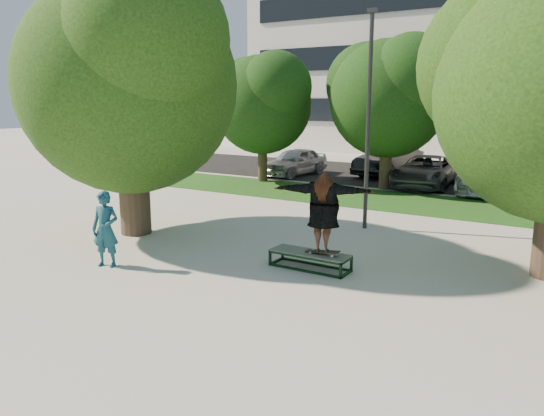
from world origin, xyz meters
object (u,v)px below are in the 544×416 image
Objects in this scene: grind_box at (310,260)px; car_grey at (425,171)px; car_silver_a at (295,162)px; lamppost at (368,119)px; car_silver_b at (493,173)px; bystander at (105,229)px; tree_left at (128,72)px; car_dark at (388,160)px.

car_grey is (-1.20, 12.72, 0.48)m from grind_box.
lamppost is at bearing -43.62° from car_silver_a.
bystander is at bearing -110.72° from car_silver_b.
car_grey is (-0.75, 8.50, -2.49)m from lamppost.
bystander is (-3.95, -2.28, 0.67)m from grind_box.
tree_left is 7.14m from grind_box.
tree_left is at bearing -89.75° from car_dark.
grind_box is at bearing 9.99° from bystander.
tree_left is 13.10m from car_silver_a.
bystander is 17.50m from car_dark.
tree_left reaches higher than car_grey.
grind_box is 0.38× the size of car_grey.
tree_left reaches higher than grind_box.
car_silver_b is (2.69, 0.19, 0.09)m from car_grey.
tree_left is 14.98m from car_silver_b.
grind_box is 1.05× the size of bystander.
tree_left reaches higher than lamppost.
tree_left is at bearing 104.69° from bystander.
car_silver_a is 0.84× the size of car_grey.
car_dark is 5.74m from car_silver_b.
lamppost is 3.39× the size of grind_box.
bystander is 0.37× the size of car_dark.
tree_left is 6.70m from lamppost.
grind_box is 14.87m from car_silver_a.
grind_box is at bearing -88.84° from car_grey.
car_silver_b is (5.44, 15.19, -0.10)m from bystander.
tree_left reaches higher than bystander.
tree_left is 1.37× the size of car_silver_b.
car_dark is at bearing 38.64° from car_silver_a.
car_dark reaches higher than car_silver_b.
bystander reaches higher than car_grey.
tree_left is 3.95× the size of grind_box.
car_grey is 2.70m from car_silver_b.
car_dark is (1.97, 14.91, -3.66)m from tree_left.
lamppost is at bearing 41.70° from bystander.
car_grey is at bearing -176.88° from car_silver_b.
tree_left is at bearing -114.33° from car_grey.
grind_box is 12.79m from car_grey.
car_dark reaches higher than car_silver_a.
bystander is at bearing -82.80° from car_dark.
car_grey is at bearing 59.62° from bystander.
bystander reaches higher than grind_box.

